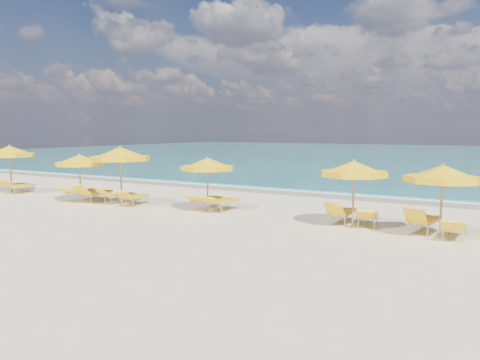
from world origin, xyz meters
The scene contains 23 objects.
ground_plane centered at (0.00, 0.00, 0.00)m, with size 120.00×120.00×0.00m, color beige.
ocean centered at (0.00, 48.00, 0.00)m, with size 120.00×80.00×0.30m, color #147370.
wet_sand_band centered at (0.00, 7.40, 0.00)m, with size 120.00×2.60×0.01m, color tan.
foam_line centered at (0.00, 8.20, 0.00)m, with size 120.00×1.20×0.03m, color white.
whitecap_near centered at (-6.00, 17.00, 0.00)m, with size 14.00×0.36×0.05m, color white.
umbrella_1 centered at (-12.71, -0.28, 2.14)m, with size 3.18×3.18×2.51m.
umbrella_2 centered at (-7.21, -0.55, 1.88)m, with size 2.50×2.50×2.20m.
umbrella_3 centered at (-4.91, -0.32, 2.21)m, with size 2.87×2.87×2.59m.
umbrella_4 centered at (-0.85, 0.36, 1.88)m, with size 2.34×2.34×2.21m.
umbrella_5 centered at (5.16, 0.17, 1.96)m, with size 2.34×2.34×2.30m.
umbrella_6 centered at (7.92, -0.09, 1.95)m, with size 2.69×2.69×2.29m.
lounger_1_left centered at (-13.25, 0.17, 0.21)m, with size 0.66×1.70×0.82m.
lounger_1_right centered at (-12.26, -0.07, 0.23)m, with size 0.71×1.86×0.83m.
lounger_2_left centered at (-7.59, -0.12, 0.24)m, with size 0.68×2.05×0.75m.
lounger_2_right centered at (-6.69, -0.14, 0.25)m, with size 0.77×2.00×0.92m.
lounger_3_left centered at (-5.41, 0.03, 0.22)m, with size 0.92×1.86×0.78m.
lounger_3_right centered at (-4.43, -0.04, 0.22)m, with size 0.93×1.91×0.79m.
lounger_4_left centered at (-1.22, 0.83, 0.23)m, with size 0.70×2.00×0.74m.
lounger_4_right centered at (-0.33, 0.77, 0.23)m, with size 0.70×1.97×0.73m.
lounger_5_left centered at (4.64, 0.69, 0.24)m, with size 0.67×1.89×0.88m.
lounger_5_right centered at (5.53, 0.73, 0.21)m, with size 0.84×1.82×0.72m.
lounger_6_left centered at (7.37, 0.50, 0.24)m, with size 0.93×2.00×0.93m.
lounger_6_right centered at (8.30, 0.12, 0.20)m, with size 0.60×1.66×0.73m.
Camera 1 is at (9.67, -15.10, 3.27)m, focal length 35.00 mm.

